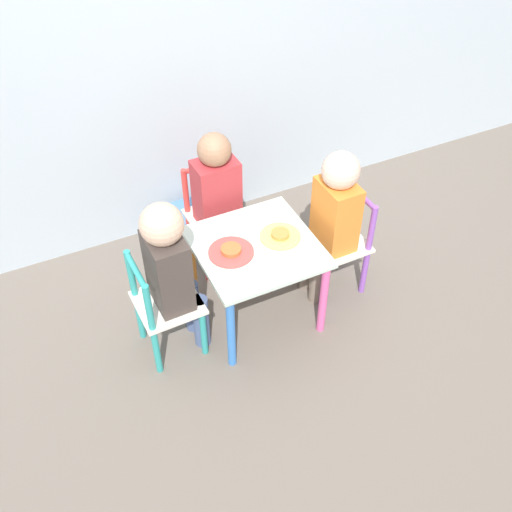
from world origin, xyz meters
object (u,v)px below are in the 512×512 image
at_px(chair_purple, 340,244).
at_px(child_left, 172,266).
at_px(plate_left, 231,252).
at_px(storage_bin, 199,223).
at_px(plate_right, 280,236).
at_px(child_back, 218,194).
at_px(chair_red, 215,218).
at_px(chair_teal, 163,307).
at_px(child_right, 333,214).
at_px(kids_table, 256,257).

relative_size(chair_purple, child_left, 0.67).
bearing_deg(plate_left, storage_bin, 82.67).
bearing_deg(plate_right, plate_left, 180.00).
xyz_separation_m(child_left, child_back, (0.36, 0.39, -0.03)).
relative_size(plate_left, plate_right, 1.08).
xyz_separation_m(chair_red, storage_bin, (-0.02, 0.18, -0.16)).
xyz_separation_m(chair_teal, plate_right, (0.55, 0.01, 0.18)).
relative_size(chair_teal, child_back, 0.70).
xyz_separation_m(chair_purple, child_right, (-0.06, -0.00, 0.20)).
bearing_deg(chair_purple, plate_left, -90.17).
bearing_deg(plate_left, chair_teal, -177.71).
bearing_deg(child_back, chair_red, 90.00).
height_order(kids_table, child_back, child_back).
bearing_deg(storage_bin, child_back, -84.48).
bearing_deg(child_left, plate_right, -90.39).
relative_size(chair_red, plate_left, 2.72).
xyz_separation_m(kids_table, child_left, (-0.38, -0.01, 0.12)).
distance_m(chair_teal, plate_right, 0.58).
relative_size(kids_table, chair_red, 0.97).
distance_m(chair_teal, plate_left, 0.37).
bearing_deg(child_left, chair_teal, 90.00).
height_order(chair_teal, plate_right, chair_teal).
bearing_deg(chair_teal, plate_left, -89.40).
bearing_deg(plate_right, chair_teal, -178.66).
relative_size(child_left, plate_left, 4.06).
relative_size(child_left, plate_right, 4.39).
height_order(child_right, storage_bin, child_right).
distance_m(kids_table, chair_purple, 0.45).
bearing_deg(child_left, chair_red, -40.66).
relative_size(plate_left, storage_bin, 0.74).
bearing_deg(plate_right, child_right, 1.15).
height_order(chair_red, storage_bin, chair_red).
height_order(chair_purple, storage_bin, chair_purple).
height_order(chair_red, child_right, child_right).
height_order(chair_red, plate_left, chair_red).
xyz_separation_m(chair_teal, child_back, (0.42, 0.39, 0.19)).
xyz_separation_m(chair_teal, plate_left, (0.32, 0.01, 0.18)).
bearing_deg(chair_purple, child_left, -89.59).
bearing_deg(chair_red, child_left, -130.93).
bearing_deg(child_right, plate_right, -89.65).
height_order(chair_purple, child_left, child_left).
bearing_deg(kids_table, child_right, 0.80).
bearing_deg(plate_left, kids_table, -0.00).
height_order(chair_purple, child_back, child_back).
bearing_deg(chair_red, chair_teal, -135.13).
xyz_separation_m(chair_teal, chair_red, (0.42, 0.45, 0.00)).
bearing_deg(kids_table, storage_bin, 93.35).
distance_m(chair_teal, child_right, 0.84).
height_order(kids_table, chair_red, chair_red).
bearing_deg(kids_table, child_back, 91.96).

